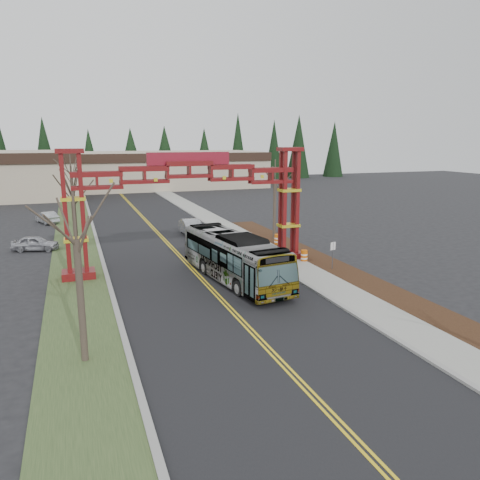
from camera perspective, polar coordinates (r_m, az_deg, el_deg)
name	(u,v)px	position (r m, az deg, el deg)	size (l,w,h in m)	color
ground	(301,384)	(19.58, 7.43, -16.97)	(200.00, 200.00, 0.00)	black
road	(172,248)	(42.00, -8.26, -0.99)	(12.00, 110.00, 0.02)	black
lane_line_left	(171,248)	(41.98, -8.43, -0.99)	(0.12, 100.00, 0.01)	yellow
lane_line_right	(174,248)	(42.02, -8.10, -0.96)	(0.12, 100.00, 0.01)	yellow
curb_right	(237,242)	(43.58, -0.33, -0.30)	(0.30, 110.00, 0.15)	gray
sidewalk_right	(252,241)	(44.07, 1.45, -0.16)	(2.60, 110.00, 0.14)	gray
landscape_strip	(369,284)	(32.43, 15.51, -5.19)	(2.60, 50.00, 0.12)	black
grass_median	(77,255)	(41.22, -19.22, -1.77)	(4.00, 110.00, 0.08)	#304723
curb_left	(100,253)	(41.26, -16.66, -1.53)	(0.30, 110.00, 0.15)	gray
gateway_arch	(189,189)	(34.26, -6.18, 6.23)	(18.20, 1.60, 8.90)	#5A0B12
retail_building_east	(165,169)	(96.95, -9.13, 8.51)	(38.00, 20.30, 7.00)	#BAA58E
conifer_treeline	(110,153)	(107.48, -15.61, 10.15)	(116.10, 5.60, 13.00)	black
transit_bus	(234,257)	(31.79, -0.73, -2.12)	(2.76, 11.78, 3.28)	#B9BCC2
silver_sedan	(192,227)	(47.32, -5.92, 1.53)	(1.69, 4.83, 1.59)	#A5A8AD
parked_car_near_a	(35,243)	(44.27, -23.68, -0.37)	(1.55, 3.86, 1.31)	#A9AAB1
parked_car_far_a	(47,217)	(58.30, -22.49, 2.56)	(1.43, 4.11, 1.35)	#B4B8BC
bare_tree_median_near	(76,241)	(20.42, -19.33, -0.12)	(3.03, 3.03, 7.43)	#382D26
bare_tree_median_mid	(73,195)	(36.23, -19.72, 5.23)	(3.11, 3.11, 7.65)	#382D26
bare_tree_median_far	(71,175)	(51.51, -19.89, 7.50)	(3.06, 3.06, 7.99)	#382D26
bare_tree_right_far	(275,180)	(44.38, 4.28, 7.27)	(2.91, 2.91, 7.68)	#382D26
street_sign	(333,250)	(34.96, 11.25, -1.22)	(0.48, 0.17, 2.13)	#3F3F44
barrel_south	(304,256)	(37.05, 7.82, -1.98)	(0.54, 0.54, 1.00)	#D15B0B
barrel_mid	(295,250)	(39.22, 6.70, -1.17)	(0.53, 0.53, 0.98)	#D15B0B
barrel_north	(277,240)	(42.72, 4.58, 0.02)	(0.56, 0.56, 1.04)	#D15B0B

